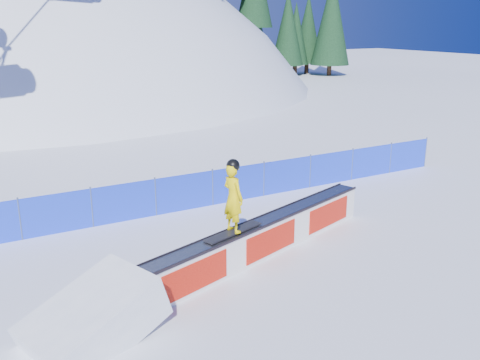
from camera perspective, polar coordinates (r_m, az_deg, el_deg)
ground at (r=13.82m, az=1.83°, el=-8.75°), size 160.00×160.00×0.00m
snow_hill at (r=58.19m, az=-20.62°, el=-8.76°), size 64.00×64.00×64.00m
safety_fence at (r=17.32m, az=-5.90°, el=-1.32°), size 22.05×0.05×1.30m
rail_box at (r=14.03m, az=2.54°, el=-6.16°), size 7.99×3.13×0.99m
snow_ramp at (r=11.23m, az=-15.21°, el=-15.83°), size 3.01×2.38×1.64m
snowboarder at (r=12.72m, az=-0.73°, el=-1.84°), size 1.77×0.85×1.84m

